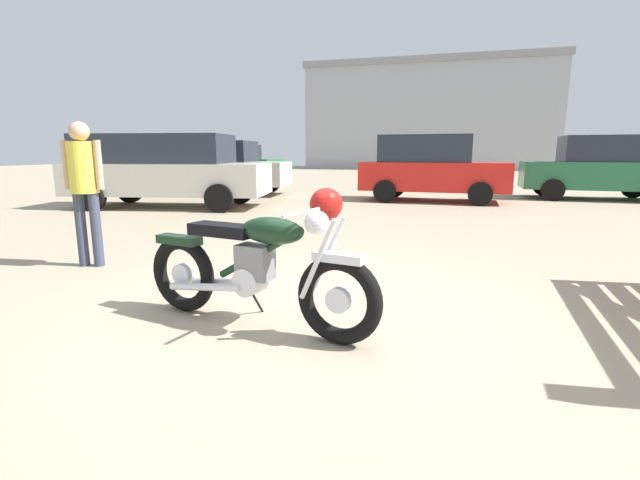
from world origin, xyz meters
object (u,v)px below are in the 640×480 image
Objects in this scene: bystander at (84,179)px; white_estate_far at (600,167)px; blue_hatchback_right at (234,163)px; vintage_motorcycle at (261,264)px; pale_sedan_back at (431,167)px; silver_sedan_mid at (164,168)px; dark_sedan_left at (221,168)px.

white_estate_far is (8.73, 9.75, -0.10)m from bystander.
white_estate_far is at bearing 166.08° from blue_hatchback_right.
blue_hatchback_right reaches higher than vintage_motorcycle.
pale_sedan_back is 6.96m from silver_sedan_mid.
silver_sedan_mid is at bearing 111.15° from blue_hatchback_right.
blue_hatchback_right is at bearing 96.15° from silver_sedan_mid.
pale_sedan_back reaches higher than bystander.
silver_sedan_mid is at bearing 140.93° from vintage_motorcycle.
blue_hatchback_right is (-13.29, 5.30, -0.08)m from white_estate_far.
pale_sedan_back is 6.46m from dark_sedan_left.
pale_sedan_back reaches higher than vintage_motorcycle.
white_estate_far reaches higher than bystander.
white_estate_far is (6.13, 11.09, 0.43)m from vintage_motorcycle.
blue_hatchback_right is (-8.62, 6.75, -0.08)m from pale_sedan_back.
white_estate_far is 4.89m from pale_sedan_back.
silver_sedan_mid reaches higher than vintage_motorcycle.
pale_sedan_back is (1.46, 9.64, 0.43)m from vintage_motorcycle.
vintage_motorcycle is 0.42× the size of silver_sedan_mid.
dark_sedan_left is 0.98× the size of blue_hatchback_right.
white_estate_far is 0.94× the size of dark_sedan_left.
dark_sedan_left is (-4.97, 10.19, 0.34)m from vintage_motorcycle.
blue_hatchback_right is at bearing 7.81° from bystander.
dark_sedan_left is at bearing 84.24° from silver_sedan_mid.
bystander is at bearing 53.68° from white_estate_far.
vintage_motorcycle is at bearing -126.33° from bystander.
dark_sedan_left reaches higher than bystander.
bystander is 15.73m from blue_hatchback_right.
white_estate_far is at bearing -50.88° from bystander.
bystander is at bearing 114.69° from blue_hatchback_right.
dark_sedan_left is at bearing -178.86° from pale_sedan_back.
pale_sedan_back is at bearing -35.12° from bystander.
silver_sedan_mid is at bearing 13.74° from bystander.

